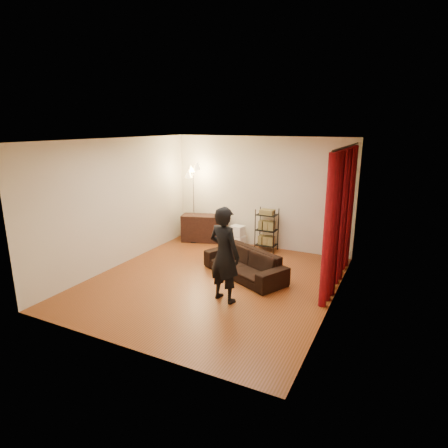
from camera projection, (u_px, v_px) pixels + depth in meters
The scene contains 14 objects.
floor at pixel (213, 281), 7.29m from camera, with size 5.00×5.00×0.00m, color brown.
ceiling at pixel (211, 140), 6.59m from camera, with size 5.00×5.00×0.00m, color white.
wall_back at pixel (260, 193), 9.10m from camera, with size 5.00×5.00×0.00m, color beige.
wall_front at pixel (120, 255), 4.78m from camera, with size 5.00×5.00×0.00m, color beige.
wall_left at pixel (118, 203), 7.91m from camera, with size 5.00×5.00×0.00m, color beige.
wall_right at pixel (336, 229), 5.97m from camera, with size 5.00×5.00×0.00m, color beige.
curtain_rod at pixel (347, 146), 6.67m from camera, with size 0.04×0.04×2.65m, color black.
curtain at pixel (340, 217), 7.02m from camera, with size 0.22×2.65×2.55m, color maroon, non-canonical shape.
sofa at pixel (244, 263), 7.49m from camera, with size 1.84×0.72×0.54m, color black.
person at pixel (224, 255), 6.31m from camera, with size 0.61×0.40×1.67m, color black.
media_cabinet at pixel (205, 228), 9.73m from camera, with size 1.19×0.45×0.70m, color black.
storage_boxes at pixel (238, 236), 9.35m from camera, with size 0.32×0.26×0.53m, color silver, non-canonical shape.
wire_shelf at pixel (267, 230), 8.97m from camera, with size 0.47×0.33×1.03m, color black, non-canonical shape.
floor_lamp at pixel (194, 204), 9.51m from camera, with size 0.36×0.36×1.99m, color silver, non-canonical shape.
Camera 1 is at (3.20, -5.95, 2.96)m, focal length 30.00 mm.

